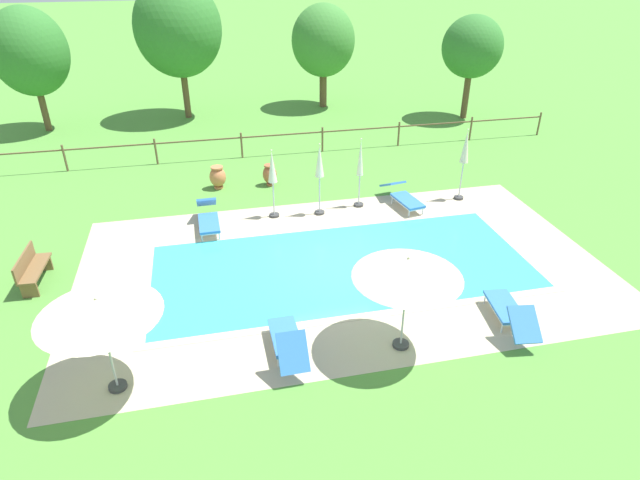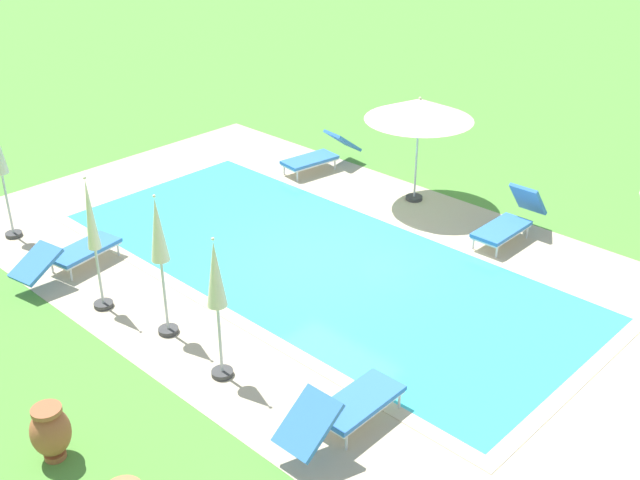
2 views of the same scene
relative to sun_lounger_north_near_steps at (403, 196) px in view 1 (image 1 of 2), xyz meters
The scene contains 22 objects.
ground_plane 4.41m from the sun_lounger_north_near_steps, 132.05° to the right, with size 160.00×160.00×0.00m, color #518E38.
pool_deck_paving 4.41m from the sun_lounger_north_near_steps, 132.05° to the right, with size 14.05×8.27×0.01m, color #BCAD8E.
swimming_pool_water 4.41m from the sun_lounger_north_near_steps, 132.05° to the right, with size 10.12×4.34×0.01m, color #38C6D1.
pool_coping_rim 4.41m from the sun_lounger_north_near_steps, 132.05° to the right, with size 10.60×4.82×0.01m.
sun_lounger_north_near_steps is the anchor object (origin of this frame).
sun_lounger_north_mid 6.58m from the sun_lounger_north_near_steps, 88.78° to the right, with size 0.87×2.07×0.83m.
sun_lounger_north_far 6.40m from the sun_lounger_north_near_steps, behind, with size 0.63×2.01×0.83m.
sun_lounger_north_end 8.20m from the sun_lounger_north_near_steps, 127.50° to the right, with size 0.62×1.87×0.98m.
patio_umbrella_open_foreground 10.90m from the sun_lounger_north_near_steps, 141.58° to the right, with size 2.28×2.28×2.20m.
patio_umbrella_open_by_bench 7.39m from the sun_lounger_north_near_steps, 110.61° to the right, with size 2.26×2.26×2.29m.
patio_umbrella_closed_row_west 2.48m from the sun_lounger_north_near_steps, ahead, with size 0.32×0.32×2.48m.
patio_umbrella_closed_row_mid_west 1.85m from the sun_lounger_north_near_steps, 168.58° to the left, with size 0.32×0.32×2.35m.
patio_umbrella_closed_row_centre 3.13m from the sun_lounger_north_near_steps, behind, with size 0.32×0.32×2.39m.
patio_umbrella_closed_row_mid_east 4.48m from the sun_lounger_north_near_steps, behind, with size 0.32×0.32×2.26m.
wooden_bench_lawn_side 11.16m from the sun_lounger_north_near_steps, 167.85° to the right, with size 0.53×1.52×0.87m.
terracotta_urn_near_fence 4.89m from the sun_lounger_north_near_steps, 146.81° to the left, with size 0.50×0.50×0.78m.
terracotta_urn_by_tree 6.57m from the sun_lounger_north_near_steps, 154.71° to the left, with size 0.58×0.58×0.82m.
perimeter_fence 6.53m from the sun_lounger_north_near_steps, 118.68° to the left, with size 23.62×0.08×1.05m.
tree_far_west 17.81m from the sun_lounger_north_near_steps, 139.58° to the left, with size 3.28×3.28×5.44m.
tree_west_mid 11.56m from the sun_lounger_north_near_steps, 53.93° to the left, with size 2.85×2.85×4.84m.
tree_centre 12.97m from the sun_lounger_north_near_steps, 89.28° to the left, with size 3.22×3.22×5.14m.
tree_east_mid 14.49m from the sun_lounger_north_near_steps, 119.71° to the left, with size 4.06×4.06×6.46m.
Camera 1 is at (-3.29, -11.90, 7.73)m, focal length 29.89 mm.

